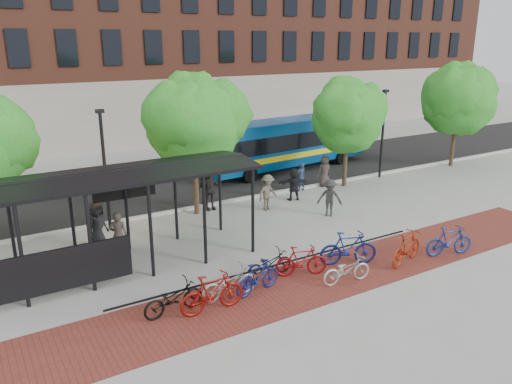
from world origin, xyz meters
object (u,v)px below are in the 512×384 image
bike_7 (348,248)px  bike_9 (407,248)px  lamp_post_right (383,131)px  pedestrian_5 (294,184)px  lamp_post_left (105,166)px  bike_11 (449,241)px  tree_d (459,96)px  pedestrian_1 (118,235)px  pedestrian_6 (325,171)px  pedestrian_4 (209,190)px  bike_6 (347,270)px  pedestrian_0 (97,226)px  tree_c (348,113)px  bike_3 (258,277)px  pedestrian_3 (268,192)px  tree_b (195,119)px  bike_0 (173,298)px  bike_2 (229,283)px  bike_5 (301,261)px  bike_4 (269,264)px  bus_shelter (103,188)px  pedestrian_7 (301,177)px  pedestrian_9 (330,198)px  bike_1 (212,293)px  bus (286,141)px

bike_7 → bike_9: 2.15m
lamp_post_right → pedestrian_5: lamp_post_right is taller
lamp_post_left → bike_11: bearing=-43.2°
tree_d → pedestrian_1: 23.15m
pedestrian_6 → pedestrian_4: bearing=5.5°
bike_6 → pedestrian_0: (-6.40, 7.08, 0.50)m
tree_c → tree_d: (9.01, 0.00, 0.42)m
tree_d → bike_3: (-19.62, -8.06, -3.93)m
bike_6 → pedestrian_3: 7.89m
tree_b → bike_11: (6.07, -9.31, -3.88)m
tree_c → bike_9: 10.74m
bike_0 → bike_2: bearing=-95.4°
bike_2 → bike_5: size_ratio=1.06×
lamp_post_right → pedestrian_0: lamp_post_right is taller
pedestrian_4 → pedestrian_6: bearing=6.1°
pedestrian_1 → bike_4: bearing=158.7°
bike_2 → bike_7: bike_7 is taller
tree_c → bike_2: 14.42m
bus_shelter → pedestrian_4: 7.40m
bike_3 → pedestrian_1: 5.80m
lamp_post_left → pedestrian_7: (10.39, 0.20, -1.97)m
lamp_post_left → bike_0: size_ratio=2.68×
tree_c → bike_11: bearing=-107.4°
lamp_post_left → bus_shelter: bearing=-105.5°
tree_c → pedestrian_1: bearing=-167.0°
bike_2 → pedestrian_3: size_ratio=1.11×
pedestrian_5 → bike_2: bearing=61.5°
bus_shelter → tree_b: bearing=36.2°
bike_5 → pedestrian_4: 7.97m
lamp_post_right → bike_7: bearing=-139.6°
lamp_post_left → pedestrian_9: (9.11, -3.77, -1.87)m
bike_3 → bike_9: bike_9 is taller
tree_b → lamp_post_left: bearing=176.5°
bike_0 → bike_4: (3.74, 0.57, -0.03)m
bike_1 → bike_6: size_ratio=1.14×
lamp_post_right → bike_5: bearing=-145.3°
tree_d → bike_1: (-21.40, -8.38, -3.85)m
bus → bike_7: size_ratio=5.57×
bike_4 → pedestrian_0: 6.97m
tree_c → bike_7: bearing=-130.2°
pedestrian_3 → lamp_post_right: bearing=-4.2°
bike_3 → bike_6: bike_3 is taller
lamp_post_left → bike_3: lamp_post_left is taller
tree_d → pedestrian_7: size_ratio=4.23×
pedestrian_1 → bike_9: bearing=171.8°
bike_1 → pedestrian_6: size_ratio=1.18×
bus → bike_2: (-10.82, -12.68, -1.28)m
lamp_post_right → bike_4: lamp_post_right is taller
bike_1 → pedestrian_9: pedestrian_9 is taller
lamp_post_left → pedestrian_7: size_ratio=3.31×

